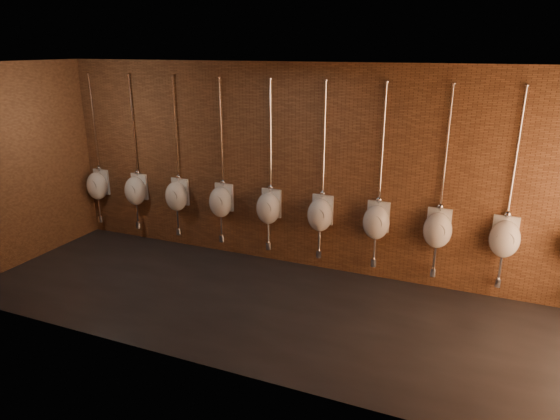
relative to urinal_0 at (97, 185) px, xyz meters
The scene contains 11 objects.
ground 4.33m from the urinal_0, 18.80° to the right, with size 8.50×8.50×0.00m, color black.
room_shell 4.35m from the urinal_0, 18.80° to the right, with size 8.54×3.04×3.22m.
urinal_0 is the anchor object (origin of this frame).
urinal_1 0.87m from the urinal_0, ahead, with size 0.41×0.36×2.72m.
urinal_2 1.74m from the urinal_0, ahead, with size 0.41×0.36×2.72m.
urinal_3 2.61m from the urinal_0, ahead, with size 0.41×0.36×2.72m.
urinal_4 3.48m from the urinal_0, ahead, with size 0.41×0.36×2.72m.
urinal_5 4.35m from the urinal_0, ahead, with size 0.41×0.36×2.72m.
urinal_6 5.22m from the urinal_0, ahead, with size 0.41×0.36×2.72m.
urinal_7 6.09m from the urinal_0, ahead, with size 0.41×0.36×2.72m.
urinal_8 6.96m from the urinal_0, ahead, with size 0.41×0.36×2.72m.
Camera 1 is at (2.58, -5.58, 3.41)m, focal length 32.00 mm.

